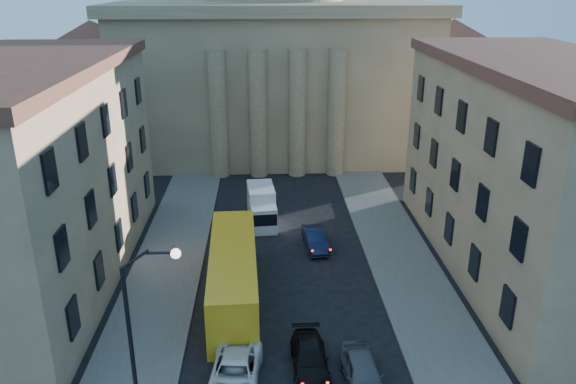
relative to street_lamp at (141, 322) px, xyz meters
name	(u,v)px	position (x,y,z in m)	size (l,w,h in m)	color
sidewalk_left	(156,302)	(-1.53, 10.00, -5.21)	(5.00, 60.00, 0.15)	#53524C
sidewalk_right	(419,296)	(15.47, 10.00, -5.21)	(5.00, 60.00, 0.15)	#53524C
church	(274,46)	(6.97, 47.47, 6.59)	(68.02, 28.76, 36.60)	#7C664C
building_left	(25,175)	(-10.03, 14.00, 2.14)	(11.60, 26.60, 14.70)	tan
building_right	(537,168)	(23.97, 14.00, 2.14)	(11.60, 26.60, 14.70)	tan
street_lamp	(141,322)	(0.00, 0.00, 0.00)	(2.62, 0.44, 8.83)	black
car_left_mid	(235,374)	(3.88, 2.02, -4.53)	(2.50, 5.41, 1.50)	white
car_right_mid	(310,358)	(7.77, 3.21, -4.62)	(1.88, 4.62, 1.34)	black
car_right_far	(363,373)	(10.34, 1.71, -4.50)	(1.86, 4.62, 1.57)	#4F4F54
car_right_distant	(315,239)	(9.34, 17.49, -4.57)	(1.53, 4.37, 1.44)	black
city_bus	(233,273)	(3.47, 10.29, -3.38)	(3.39, 12.68, 3.54)	gold
box_truck	(262,207)	(5.27, 22.50, -3.88)	(2.57, 5.56, 2.96)	silver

